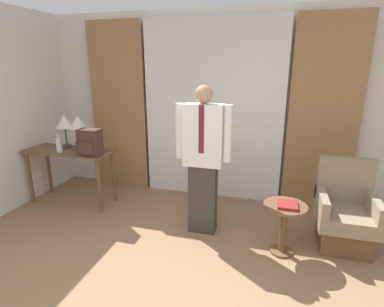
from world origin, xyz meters
TOP-DOWN VIEW (x-y plane):
  - wall_back at (0.00, 3.14)m, footprint 10.00×0.06m
  - curtain_sheer_center at (0.00, 3.01)m, footprint 2.03×0.06m
  - curtain_drape_left at (-1.50, 3.01)m, footprint 0.90×0.06m
  - curtain_drape_right at (1.50, 3.01)m, footprint 0.90×0.06m
  - desk at (-1.88, 2.21)m, footprint 1.24×0.51m
  - table_lamp_left at (-1.99, 2.32)m, footprint 0.24×0.24m
  - table_lamp_right at (-1.77, 2.32)m, footprint 0.24×0.24m
  - bottle_near_edge at (-1.63, 2.10)m, footprint 0.07×0.07m
  - bottle_by_lamp at (-1.92, 2.07)m, footprint 0.08×0.08m
  - backpack at (-1.43, 2.07)m, footprint 0.29×0.21m
  - person at (0.13, 1.93)m, footprint 0.64×0.21m
  - armchair at (1.70, 2.06)m, footprint 0.59×0.61m
  - side_table at (1.05, 1.72)m, footprint 0.44×0.44m
  - book at (1.07, 1.69)m, footprint 0.20×0.22m

SIDE VIEW (x-z plane):
  - armchair at x=1.70m, z-range -0.13..0.82m
  - side_table at x=1.05m, z-range 0.10..0.66m
  - book at x=1.07m, z-range 0.56..0.59m
  - desk at x=-1.88m, z-range 0.27..1.06m
  - bottle_near_edge at x=-1.63m, z-range 0.77..0.98m
  - bottle_by_lamp at x=-1.92m, z-range 0.77..1.02m
  - person at x=0.13m, z-range 0.08..1.82m
  - backpack at x=-1.43m, z-range 0.79..1.14m
  - table_lamp_left at x=-1.99m, z-range 0.92..1.39m
  - table_lamp_right at x=-1.77m, z-range 0.92..1.39m
  - curtain_sheer_center at x=0.00m, z-range 0.00..2.58m
  - curtain_drape_left at x=-1.50m, z-range 0.00..2.58m
  - curtain_drape_right at x=1.50m, z-range 0.00..2.58m
  - wall_back at x=0.00m, z-range 0.00..2.70m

